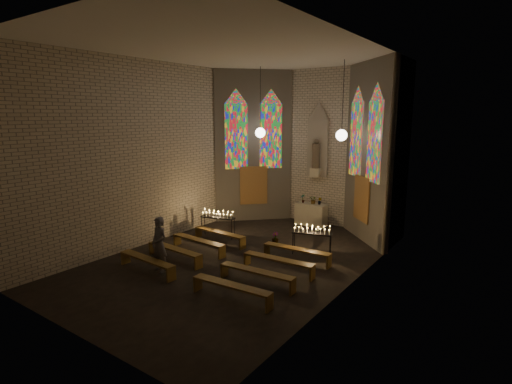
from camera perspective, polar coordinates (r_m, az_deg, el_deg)
floor at (r=14.15m, az=-2.51°, el=-9.62°), size 12.00×12.00×0.00m
room at (r=16.10m, az=4.75°, el=6.45°), size 8.22×12.43×7.00m
altar at (r=18.43m, az=7.87°, el=-3.18°), size 1.40×0.60×1.00m
flower_vase_left at (r=18.45m, az=6.73°, el=-0.92°), size 0.24×0.21×0.39m
flower_vase_center at (r=18.21m, az=8.22°, el=-1.12°), size 0.43×0.40×0.39m
flower_vase_right at (r=18.15m, az=9.10°, el=-1.27°), size 0.21×0.18×0.34m
aisle_flower_pot at (r=15.74m, az=2.75°, el=-6.57°), size 0.27×0.27×0.47m
votive_stand_left at (r=16.45m, az=-5.49°, el=-3.37°), size 1.49×0.69×1.07m
votive_stand_right at (r=14.45m, az=8.01°, el=-5.56°), size 1.45×0.75×1.04m
pew_left_0 at (r=15.83m, az=-5.23°, el=-5.95°), size 2.45×0.48×0.47m
pew_right_0 at (r=13.94m, az=5.84°, el=-8.34°), size 2.45×0.48×0.47m
pew_left_1 at (r=14.98m, az=-8.22°, el=-7.01°), size 2.45×0.48×0.47m
pew_right_1 at (r=12.97m, az=3.20°, el=-9.81°), size 2.45×0.48×0.47m
pew_left_2 at (r=14.18m, az=-11.57°, el=-8.18°), size 2.45×0.48×0.47m
pew_right_2 at (r=12.04m, az=0.12°, el=-11.49°), size 2.45×0.48×0.47m
pew_left_3 at (r=13.44m, az=-15.33°, el=-9.44°), size 2.45×0.48×0.47m
pew_right_3 at (r=11.15m, az=-3.51°, el=-13.40°), size 2.45×0.48×0.47m
visitor at (r=13.26m, az=-13.63°, el=-7.26°), size 0.70×0.51×1.80m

